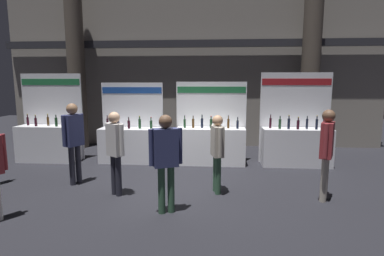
# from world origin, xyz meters

# --- Properties ---
(ground_plane) EXTENTS (26.38, 26.38, 0.00)m
(ground_plane) POSITION_xyz_m (0.00, 0.00, 0.00)
(ground_plane) COLOR black
(hall_colonnade) EXTENTS (13.19, 1.14, 6.49)m
(hall_colonnade) POSITION_xyz_m (0.00, 4.33, 3.22)
(hall_colonnade) COLOR gray
(hall_colonnade) RESTS_ON ground_plane
(exhibitor_booth_0) EXTENTS (1.80, 0.66, 2.52)m
(exhibitor_booth_0) POSITION_xyz_m (-3.94, 1.81, 0.63)
(exhibitor_booth_0) COLOR white
(exhibitor_booth_0) RESTS_ON ground_plane
(exhibitor_booth_1) EXTENTS (1.80, 0.66, 2.26)m
(exhibitor_booth_1) POSITION_xyz_m (-1.55, 1.89, 0.59)
(exhibitor_booth_1) COLOR white
(exhibitor_booth_1) RESTS_ON ground_plane
(exhibitor_booth_2) EXTENTS (1.99, 0.66, 2.29)m
(exhibitor_booth_2) POSITION_xyz_m (0.74, 1.87, 0.60)
(exhibitor_booth_2) COLOR white
(exhibitor_booth_2) RESTS_ON ground_plane
(exhibitor_booth_3) EXTENTS (1.93, 0.66, 2.54)m
(exhibitor_booth_3) POSITION_xyz_m (3.08, 1.88, 0.63)
(exhibitor_booth_3) COLOR white
(exhibitor_booth_3) RESTS_ON ground_plane
(visitor_0) EXTENTS (0.55, 0.34, 1.75)m
(visitor_0) POSITION_xyz_m (0.03, -1.49, 1.04)
(visitor_0) COLOR #33563D
(visitor_0) RESTS_ON ground_plane
(visitor_1) EXTENTS (0.29, 0.55, 1.63)m
(visitor_1) POSITION_xyz_m (0.92, -0.43, 0.96)
(visitor_1) COLOR #33563D
(visitor_1) RESTS_ON ground_plane
(visitor_4) EXTENTS (0.38, 0.51, 1.83)m
(visitor_4) POSITION_xyz_m (-2.26, -0.13, 1.10)
(visitor_4) COLOR #23232D
(visitor_4) RESTS_ON ground_plane
(visitor_5) EXTENTS (0.42, 0.35, 1.71)m
(visitor_5) POSITION_xyz_m (-1.12, -0.72, 1.00)
(visitor_5) COLOR #23232D
(visitor_5) RESTS_ON ground_plane
(visitor_7) EXTENTS (0.35, 0.50, 1.78)m
(visitor_7) POSITION_xyz_m (2.99, -0.69, 1.06)
(visitor_7) COLOR #ADA393
(visitor_7) RESTS_ON ground_plane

